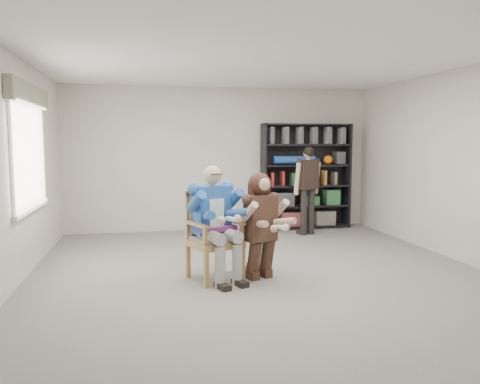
{
  "coord_description": "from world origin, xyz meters",
  "views": [
    {
      "loc": [
        -1.47,
        -5.64,
        1.72
      ],
      "look_at": [
        -0.2,
        0.6,
        1.05
      ],
      "focal_mm": 35.0,
      "sensor_mm": 36.0,
      "label": 1
    }
  ],
  "objects": [
    {
      "name": "bookshelf",
      "position": [
        1.7,
        3.28,
        1.05
      ],
      "size": [
        1.8,
        0.38,
        2.1
      ],
      "primitive_type": null,
      "color": "black",
      "rests_on": "floor"
    },
    {
      "name": "floor",
      "position": [
        0.0,
        0.0,
        0.0
      ],
      "size": [
        6.0,
        7.0,
        0.01
      ],
      "primitive_type": "cube",
      "color": "slate",
      "rests_on": "ground"
    },
    {
      "name": "armchair",
      "position": [
        -0.63,
        0.08,
        0.56
      ],
      "size": [
        0.83,
        0.82,
        1.12
      ],
      "primitive_type": null,
      "rotation": [
        0.0,
        0.0,
        0.36
      ],
      "color": "olive",
      "rests_on": "floor"
    },
    {
      "name": "kneeling_woman",
      "position": [
        -0.05,
        -0.04,
        0.67
      ],
      "size": [
        0.84,
        1.04,
        1.33
      ],
      "primitive_type": null,
      "rotation": [
        0.0,
        0.0,
        0.36
      ],
      "color": "#321E18",
      "rests_on": "floor"
    },
    {
      "name": "room_shell",
      "position": [
        0.0,
        0.0,
        1.4
      ],
      "size": [
        6.0,
        7.0,
        2.8
      ],
      "primitive_type": null,
      "color": "beige",
      "rests_on": "ground"
    },
    {
      "name": "window_left",
      "position": [
        -2.95,
        1.0,
        1.63
      ],
      "size": [
        0.16,
        2.0,
        1.75
      ],
      "primitive_type": null,
      "color": "white",
      "rests_on": "room_shell"
    },
    {
      "name": "seated_man",
      "position": [
        -0.63,
        0.08,
        0.73
      ],
      "size": [
        0.9,
        1.04,
        1.45
      ],
      "primitive_type": null,
      "rotation": [
        0.0,
        0.0,
        0.36
      ],
      "color": "#245499",
      "rests_on": "floor"
    },
    {
      "name": "standing_man",
      "position": [
        1.5,
        2.6,
        0.83
      ],
      "size": [
        0.57,
        0.43,
        1.65
      ],
      "primitive_type": null,
      "rotation": [
        0.0,
        0.0,
        0.31
      ],
      "color": "black",
      "rests_on": "floor"
    }
  ]
}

